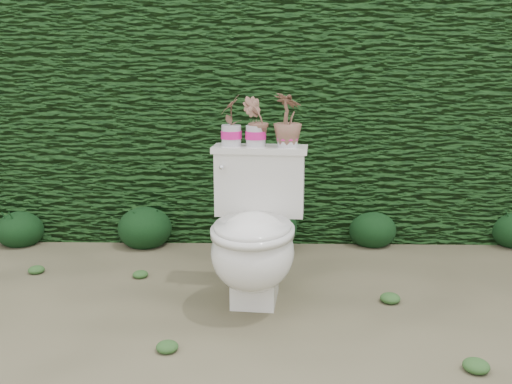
{
  "coord_description": "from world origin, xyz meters",
  "views": [
    {
      "loc": [
        -0.0,
        -2.6,
        1.22
      ],
      "look_at": [
        -0.06,
        0.28,
        0.55
      ],
      "focal_mm": 40.0,
      "sensor_mm": 36.0,
      "label": 1
    }
  ],
  "objects_px": {
    "potted_plant_left": "(231,122)",
    "potted_plant_right": "(288,121)",
    "toilet": "(255,236)",
    "potted_plant_center": "(256,123)"
  },
  "relations": [
    {
      "from": "potted_plant_left",
      "to": "potted_plant_center",
      "type": "relative_size",
      "value": 1.05
    },
    {
      "from": "potted_plant_left",
      "to": "potted_plant_right",
      "type": "xyz_separation_m",
      "value": [
        0.3,
        -0.03,
        0.0
      ]
    },
    {
      "from": "toilet",
      "to": "potted_plant_left",
      "type": "xyz_separation_m",
      "value": [
        -0.13,
        0.25,
        0.55
      ]
    },
    {
      "from": "potted_plant_center",
      "to": "potted_plant_left",
      "type": "bearing_deg",
      "value": -7.41
    },
    {
      "from": "toilet",
      "to": "potted_plant_center",
      "type": "distance_m",
      "value": 0.59
    },
    {
      "from": "potted_plant_left",
      "to": "potted_plant_right",
      "type": "bearing_deg",
      "value": 96.25
    },
    {
      "from": "potted_plant_left",
      "to": "potted_plant_right",
      "type": "height_order",
      "value": "potted_plant_right"
    },
    {
      "from": "potted_plant_left",
      "to": "potted_plant_right",
      "type": "distance_m",
      "value": 0.3
    },
    {
      "from": "toilet",
      "to": "potted_plant_right",
      "type": "xyz_separation_m",
      "value": [
        0.17,
        0.22,
        0.55
      ]
    },
    {
      "from": "toilet",
      "to": "potted_plant_right",
      "type": "height_order",
      "value": "potted_plant_right"
    }
  ]
}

